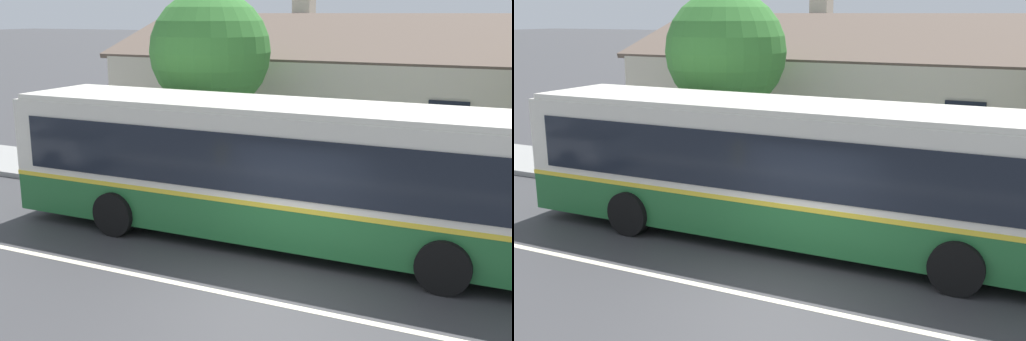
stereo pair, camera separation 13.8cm
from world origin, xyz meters
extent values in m
plane|color=#38383A|center=(0.00, 0.00, 0.00)|extent=(300.00, 300.00, 0.00)
cube|color=gray|center=(0.00, 6.00, 0.07)|extent=(60.00, 3.00, 0.15)
cube|color=beige|center=(0.00, 0.00, 0.00)|extent=(60.00, 0.16, 0.01)
cube|color=beige|center=(1.65, 13.11, 1.70)|extent=(23.10, 8.78, 3.41)
cube|color=brown|center=(1.65, 10.91, 4.09)|extent=(23.70, 4.44, 1.51)
cube|color=brown|center=(1.65, 15.30, 4.09)|extent=(23.70, 4.44, 1.51)
cube|color=beige|center=(-4.70, 13.99, 5.27)|extent=(0.70, 0.70, 1.20)
cube|color=black|center=(-6.43, 8.69, 1.87)|extent=(1.10, 0.06, 1.30)
cube|color=black|center=(1.65, 8.69, 1.87)|extent=(1.10, 0.06, 1.30)
cube|color=#236633|center=(-0.98, 2.90, 0.70)|extent=(12.25, 2.53, 0.86)
cube|color=yellow|center=(-0.98, 2.90, 1.18)|extent=(12.27, 2.55, 0.10)
cube|color=silver|center=(-0.98, 2.90, 2.07)|extent=(12.25, 2.53, 1.68)
cube|color=silver|center=(-0.98, 2.90, 2.97)|extent=(12.01, 2.40, 0.12)
cube|color=black|center=(-0.98, 4.16, 1.97)|extent=(11.27, 0.05, 1.18)
cube|color=black|center=(-0.98, 1.64, 1.97)|extent=(11.27, 0.05, 1.18)
cube|color=#192D99|center=(-2.51, 4.17, 0.70)|extent=(3.43, 0.04, 0.60)
cylinder|color=black|center=(2.82, 4.14, 0.50)|extent=(1.00, 0.28, 1.00)
cylinder|color=black|center=(2.81, 1.64, 0.50)|extent=(1.00, 0.28, 1.00)
cylinder|color=black|center=(-4.35, 4.16, 0.50)|extent=(1.00, 0.28, 1.00)
cylinder|color=black|center=(-4.35, 1.66, 0.50)|extent=(1.00, 0.28, 1.00)
cube|color=brown|center=(-8.19, 6.09, 0.60)|extent=(1.81, 0.10, 0.04)
cube|color=brown|center=(-8.19, 5.94, 0.60)|extent=(1.81, 0.10, 0.04)
cube|color=brown|center=(-8.19, 5.80, 0.60)|extent=(1.81, 0.10, 0.04)
cube|color=brown|center=(-8.19, 5.67, 0.90)|extent=(1.81, 0.04, 0.10)
cube|color=brown|center=(-8.19, 5.67, 1.04)|extent=(1.81, 0.04, 0.10)
cube|color=black|center=(-7.46, 5.94, 0.38)|extent=(0.08, 0.43, 0.45)
cube|color=black|center=(-8.91, 5.94, 0.38)|extent=(0.08, 0.43, 0.45)
cylinder|color=#4C3828|center=(-4.57, 6.53, 1.35)|extent=(0.41, 0.41, 2.70)
sphere|color=#387A33|center=(-4.57, 6.53, 3.81)|extent=(3.40, 3.40, 3.40)
camera|label=1|loc=(4.35, -9.31, 4.85)|focal=45.00mm
camera|label=2|loc=(4.47, -9.25, 4.85)|focal=45.00mm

